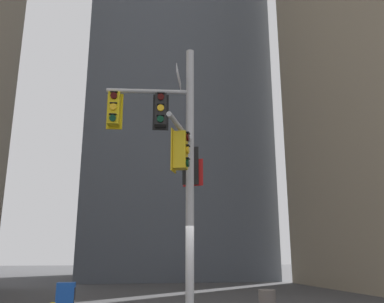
{
  "coord_description": "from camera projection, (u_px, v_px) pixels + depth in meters",
  "views": [
    {
      "loc": [
        -1.99,
        -11.29,
        1.72
      ],
      "look_at": [
        0.11,
        0.28,
        4.74
      ],
      "focal_mm": 37.59,
      "sensor_mm": 36.0,
      "label": 1
    }
  ],
  "objects": [
    {
      "name": "signal_pole_assembly",
      "position": [
        174.0,
        152.0,
        11.65
      ],
      "size": [
        2.91,
        3.09,
        7.93
      ],
      "color": "#B2B2B5",
      "rests_on": "ground"
    }
  ]
}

